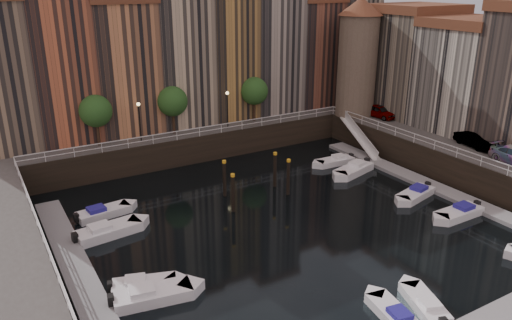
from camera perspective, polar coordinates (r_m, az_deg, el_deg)
ground at (r=41.49m, az=2.95°, el=-7.01°), size 200.00×200.00×0.00m
quay_far at (r=62.75m, az=-10.17°, el=3.74°), size 80.00×20.00×3.00m
dock_left at (r=35.39m, az=-19.21°, el=-13.12°), size 2.00×28.00×0.35m
dock_right at (r=50.80m, az=19.08°, el=-2.66°), size 2.00×28.00×0.35m
mountains at (r=142.85m, az=-22.14°, el=14.38°), size 145.00×100.00×18.00m
far_terrace at (r=59.72m, az=-6.83°, el=12.38°), size 48.70×10.30×17.50m
right_terrace at (r=59.04m, az=23.30°, el=9.44°), size 9.30×24.30×14.00m
corner_tower at (r=61.30m, az=11.54°, el=11.60°), size 5.20×5.20×13.80m
promenade_trees at (r=53.94m, az=-8.86°, el=6.72°), size 21.20×3.20×5.20m
street_lamps at (r=53.33m, az=-8.08°, el=5.83°), size 10.36×0.36×4.18m
railings at (r=43.77m, az=-0.47°, el=-0.07°), size 36.08×34.04×0.52m
gangway at (r=57.96m, az=11.75°, el=2.68°), size 2.78×8.32×3.73m
mooring_pilings at (r=45.20m, az=-0.02°, el=-2.30°), size 6.39×3.61×3.78m
boat_left_1 at (r=32.70m, az=-11.93°, el=-14.89°), size 5.25×2.64×1.18m
boat_left_2 at (r=33.85m, az=-12.82°, el=-13.75°), size 4.41×2.75×0.99m
boat_left_3 at (r=40.75m, az=-16.65°, el=-7.80°), size 5.37×2.48×1.21m
boat_left_4 at (r=44.02m, az=-17.15°, el=-5.75°), size 4.73×2.20×1.07m
boat_right_1 at (r=45.39m, az=22.25°, el=-5.59°), size 4.74×1.76×1.09m
boat_right_2 at (r=47.85m, az=17.80°, el=-3.69°), size 4.73×2.65×1.06m
boat_right_3 at (r=52.09m, az=11.17°, el=-1.06°), size 5.26×3.11×1.18m
boat_right_4 at (r=54.27m, az=9.08°, el=-0.11°), size 4.49×1.84×1.02m
boat_near_1 at (r=31.69m, az=15.56°, el=-16.69°), size 2.17×4.30×0.97m
boat_near_2 at (r=33.07m, az=18.77°, el=-15.33°), size 2.79×4.30×0.97m
car_a at (r=61.66m, az=14.00°, el=5.33°), size 1.98×4.43×1.48m
car_b at (r=53.84m, az=23.68°, el=2.02°), size 2.12×4.47×1.42m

